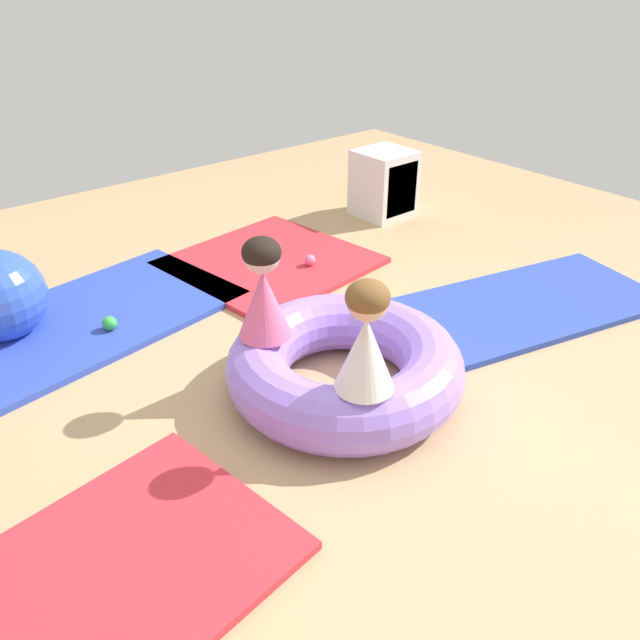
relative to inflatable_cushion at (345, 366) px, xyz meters
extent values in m
plane|color=tan|center=(0.06, -0.01, -0.16)|extent=(8.00, 8.00, 0.00)
cube|color=#2D47B7|center=(-0.72, 1.57, -0.14)|extent=(1.88, 1.29, 0.04)
cube|color=red|center=(0.61, 1.51, -0.14)|extent=(1.44, 1.41, 0.04)
cube|color=#2D47B7|center=(1.51, -0.08, -0.14)|extent=(1.93, 1.26, 0.04)
cube|color=red|center=(-1.60, -0.35, -0.14)|extent=(1.71, 1.16, 0.04)
torus|color=#9975EA|center=(0.00, 0.00, 0.00)|extent=(1.23, 1.23, 0.33)
cone|color=#E5608E|center=(-0.28, 0.29, 0.34)|extent=(0.36, 0.36, 0.36)
sphere|color=beige|center=(-0.28, 0.29, 0.60)|extent=(0.18, 0.18, 0.18)
ellipsoid|color=black|center=(-0.28, 0.29, 0.62)|extent=(0.19, 0.19, 0.15)
cone|color=white|center=(-0.20, -0.35, 0.34)|extent=(0.34, 0.34, 0.35)
sphere|color=#DBAD89|center=(-0.20, -0.35, 0.60)|extent=(0.18, 0.18, 0.18)
ellipsoid|color=brown|center=(-0.20, -0.35, 0.62)|extent=(0.19, 0.19, 0.15)
sphere|color=green|center=(-0.71, 1.32, -0.08)|extent=(0.09, 0.09, 0.09)
sphere|color=pink|center=(0.78, 1.25, -0.08)|extent=(0.08, 0.08, 0.08)
cube|color=silver|center=(1.98, 1.72, 0.12)|extent=(0.44, 0.44, 0.56)
cube|color=#2D2D33|center=(1.98, 1.60, 0.12)|extent=(0.34, 0.20, 0.44)
camera|label=1|loc=(-1.83, -2.00, 1.86)|focal=35.70mm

